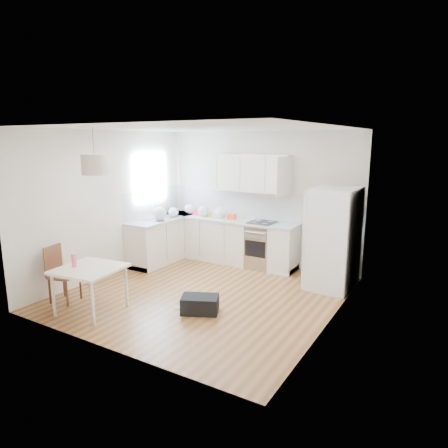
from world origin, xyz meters
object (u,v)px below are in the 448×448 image
at_px(refrigerator, 334,239).
at_px(dining_table, 90,272).
at_px(dining_chair, 64,274).
at_px(gym_bag, 200,304).

height_order(refrigerator, dining_table, refrigerator).
height_order(refrigerator, dining_chair, refrigerator).
relative_size(dining_chair, gym_bag, 1.66).
bearing_deg(refrigerator, dining_chair, -138.30).
bearing_deg(gym_bag, refrigerator, 30.27).
relative_size(dining_table, gym_bag, 1.77).
bearing_deg(gym_bag, dining_chair, 174.44).
bearing_deg(dining_table, gym_bag, 23.13).
height_order(refrigerator, gym_bag, refrigerator).
bearing_deg(gym_bag, dining_table, -175.95).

